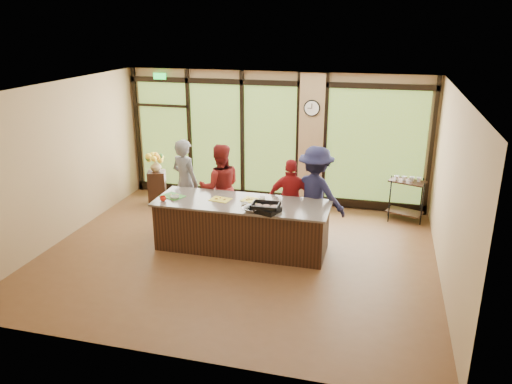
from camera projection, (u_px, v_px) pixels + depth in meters
The scene contains 25 objects.
floor at pixel (238, 255), 9.10m from camera, with size 7.00×7.00×0.00m, color brown.
ceiling at pixel (235, 89), 8.11m from camera, with size 7.00×7.00×0.00m, color silver.
back_wall at pixel (274, 139), 11.35m from camera, with size 7.00×7.00×0.00m, color tan.
left_wall at pixel (60, 163), 9.44m from camera, with size 6.00×6.00×0.00m, color tan.
right_wall at pixel (451, 193), 7.77m from camera, with size 6.00×6.00×0.00m, color tan.
window_wall at pixel (281, 144), 11.30m from camera, with size 6.90×0.12×3.00m.
island_base at pixel (242, 226), 9.23m from camera, with size 3.10×1.00×0.88m, color #321B10.
countertop at pixel (242, 203), 9.08m from camera, with size 3.20×1.10×0.04m, color #6F635C.
wall_clock at pixel (312, 108), 10.78m from camera, with size 0.36×0.04×0.36m.
cook_left at pixel (185, 183), 10.19m from camera, with size 0.66×0.44×1.82m, color slate.
cook_midleft at pixel (220, 187), 9.99m from camera, with size 0.86×0.67×1.77m, color maroon.
cook_midright at pixel (291, 200), 9.55m from camera, with size 0.93×0.39×1.59m, color maroon.
cook_right at pixel (315, 194), 9.44m from camera, with size 1.20×0.69×1.86m, color #1B1C3C.
roasting_pan at pixel (265, 209), 8.60m from camera, with size 0.47×0.36×0.08m, color black.
mixing_bowl at pixel (252, 209), 8.62m from camera, with size 0.30×0.30×0.07m, color silver.
cutting_board_left at pixel (173, 196), 9.36m from camera, with size 0.42×0.31×0.01m, color #3C8F34.
cutting_board_center at pixel (220, 199), 9.18m from camera, with size 0.36×0.27×0.01m, color gold.
cutting_board_right at pixel (252, 200), 9.15m from camera, with size 0.37×0.28×0.01m, color gold.
prep_bowl_near at pixel (175, 197), 9.23m from camera, with size 0.17×0.17×0.05m, color silver.
prep_bowl_mid at pixel (245, 204), 8.93m from camera, with size 0.13×0.13×0.04m, color silver.
prep_bowl_far at pixel (262, 198), 9.22m from camera, with size 0.14×0.14×0.03m, color silver.
red_ramekin at pixel (163, 199), 9.11m from camera, with size 0.12×0.12×0.09m, color red.
flower_stand at pixel (157, 187), 11.53m from camera, with size 0.39×0.39×0.78m, color #321B10.
flower_vase at pixel (156, 166), 11.36m from camera, with size 0.25×0.25×0.26m, color #967C52.
bar_cart at pixel (406, 194), 10.49m from camera, with size 0.81×0.63×0.98m.
Camera 1 is at (2.40, -7.87, 4.06)m, focal length 35.00 mm.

